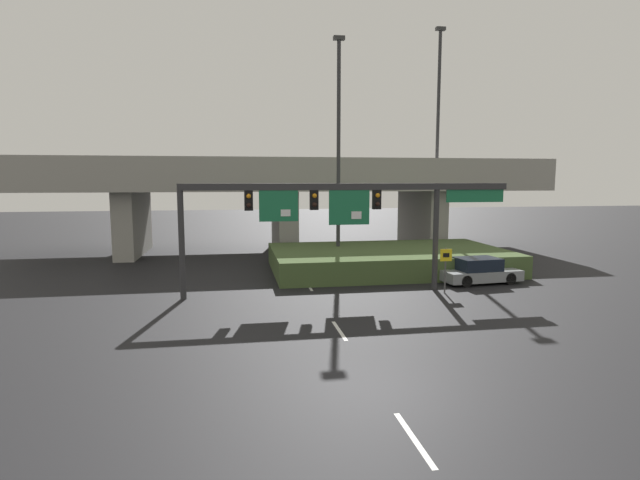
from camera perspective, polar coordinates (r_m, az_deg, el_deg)
ground_plane at (r=14.06m, az=6.94°, el=-16.71°), size 160.00×160.00×0.00m
lane_markings at (r=26.49m, az=-1.31°, el=-5.27°), size 0.14×34.07×0.01m
signal_gantry at (r=24.26m, az=2.16°, el=4.13°), size 16.30×0.44×5.42m
speed_limit_sign at (r=25.37m, az=14.16°, el=-2.64°), size 0.60×0.11×2.26m
highway_light_pole_near at (r=38.86m, az=13.28°, el=11.30°), size 0.70×0.36×16.56m
highway_light_pole_far at (r=31.91m, az=2.13°, el=10.43°), size 0.70×0.36×14.33m
overpass_bridge at (r=38.98m, az=-4.16°, el=5.84°), size 39.83×9.63×7.11m
grass_embankment at (r=31.24m, az=7.78°, el=-2.22°), size 14.24×8.46×1.31m
parked_sedan_near_right at (r=28.47m, az=17.74°, el=-3.43°), size 4.43×2.18×1.39m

